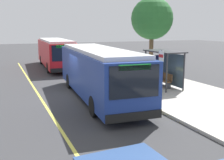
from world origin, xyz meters
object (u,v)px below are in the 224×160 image
at_px(waiting_bench, 163,80).
at_px(pedestrian_commuter, 125,71).
at_px(transit_bus_second, 55,52).
at_px(transit_bus_main, 98,71).
at_px(route_sign_post, 161,69).

distance_m(waiting_bench, pedestrian_commuter, 2.66).
height_order(waiting_bench, pedestrian_commuter, pedestrian_commuter).
distance_m(transit_bus_second, pedestrian_commuter, 11.82).
bearing_deg(waiting_bench, transit_bus_second, -160.20).
bearing_deg(transit_bus_second, transit_bus_main, -0.88).
bearing_deg(pedestrian_commuter, transit_bus_second, -167.49).
height_order(transit_bus_second, waiting_bench, transit_bus_second).
bearing_deg(pedestrian_commuter, transit_bus_main, -53.27).
distance_m(transit_bus_main, pedestrian_commuter, 3.49).
height_order(transit_bus_main, route_sign_post, same).
bearing_deg(transit_bus_main, transit_bus_second, 179.12).
relative_size(transit_bus_main, waiting_bench, 6.79).
xyz_separation_m(transit_bus_second, waiting_bench, (13.04, 4.69, -0.98)).
xyz_separation_m(transit_bus_main, route_sign_post, (2.61, 2.62, 0.34)).
bearing_deg(waiting_bench, route_sign_post, -35.82).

